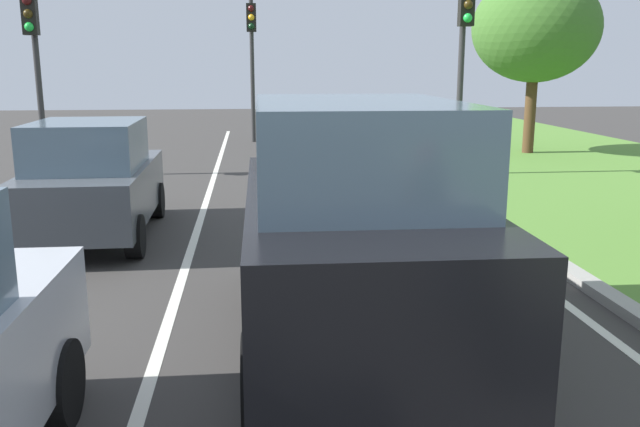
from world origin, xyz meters
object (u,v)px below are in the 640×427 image
object	(u,v)px
car_hatchback_far	(93,181)
tree_roadside_far	(536,29)
car_suv_ahead	(354,225)
traffic_light_far_median	(252,44)
traffic_light_near_right	(464,43)
traffic_light_overhead_left	(34,47)

from	to	relation	value
car_hatchback_far	tree_roadside_far	world-z (taller)	tree_roadside_far
car_suv_ahead	traffic_light_far_median	size ratio (longest dim) A/B	0.93
car_suv_ahead	traffic_light_near_right	distance (m)	10.27
traffic_light_near_right	car_hatchback_far	bearing A→B (deg)	-145.65
traffic_light_far_median	tree_roadside_far	bearing A→B (deg)	-27.25
tree_roadside_far	car_suv_ahead	bearing A→B (deg)	-118.84
traffic_light_overhead_left	tree_roadside_far	world-z (taller)	tree_roadside_far
traffic_light_near_right	traffic_light_far_median	distance (m)	9.20
traffic_light_far_median	tree_roadside_far	world-z (taller)	tree_roadside_far
traffic_light_near_right	traffic_light_far_median	size ratio (longest dim) A/B	0.91
traffic_light_near_right	tree_roadside_far	distance (m)	5.03
traffic_light_overhead_left	tree_roadside_far	size ratio (longest dim) A/B	0.87
traffic_light_overhead_left	tree_roadside_far	xyz separation A→B (m)	(12.94, 2.73, 0.61)
traffic_light_overhead_left	tree_roadside_far	bearing A→B (deg)	11.91
car_suv_ahead	traffic_light_near_right	bearing A→B (deg)	67.92
car_hatchback_far	traffic_light_far_median	xyz separation A→B (m)	(2.47, 12.80, 2.37)
car_suv_ahead	traffic_light_far_median	distance (m)	17.34
car_suv_ahead	car_hatchback_far	xyz separation A→B (m)	(-3.28, 4.39, -0.28)
tree_roadside_far	car_hatchback_far	bearing A→B (deg)	-140.34
car_suv_ahead	traffic_light_overhead_left	world-z (taller)	traffic_light_overhead_left
car_suv_ahead	traffic_light_far_median	world-z (taller)	traffic_light_far_median
car_suv_ahead	car_hatchback_far	distance (m)	5.48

